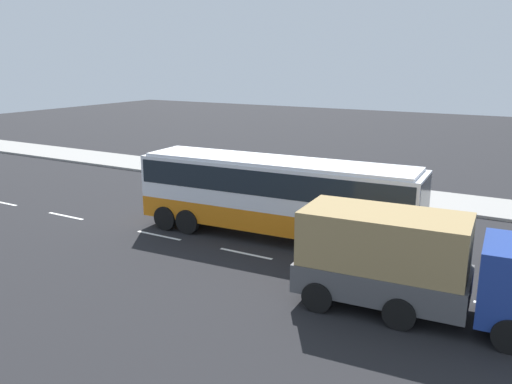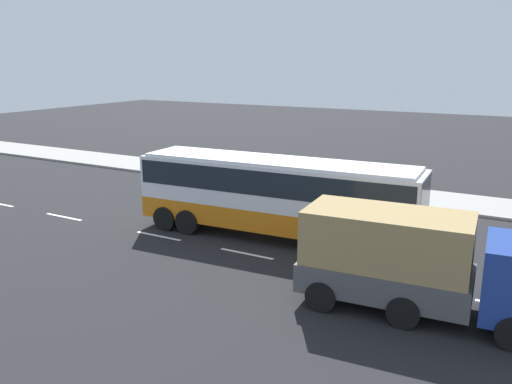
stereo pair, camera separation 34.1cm
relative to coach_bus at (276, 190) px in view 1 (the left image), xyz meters
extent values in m
plane|color=black|center=(0.31, 0.28, -2.14)|extent=(120.00, 120.00, 0.00)
cube|color=gray|center=(0.31, 9.54, -2.07)|extent=(80.00, 4.00, 0.15)
cube|color=white|center=(-15.55, -2.33, -2.14)|extent=(2.40, 0.16, 0.01)
cube|color=white|center=(-10.53, -2.33, -2.14)|extent=(2.40, 0.16, 0.01)
cube|color=white|center=(-4.58, -2.33, -2.14)|extent=(2.40, 0.16, 0.01)
cube|color=white|center=(-0.11, -2.33, -2.14)|extent=(2.40, 0.16, 0.01)
cube|color=orange|center=(0.00, 0.00, -1.13)|extent=(12.38, 3.26, 0.92)
cube|color=silver|center=(0.00, 0.00, 0.26)|extent=(12.38, 3.26, 1.86)
cube|color=black|center=(0.00, 0.00, 0.53)|extent=(12.14, 3.28, 1.02)
cube|color=black|center=(6.07, 0.34, 0.35)|extent=(0.25, 2.38, 1.49)
cube|color=silver|center=(0.00, 0.00, 1.25)|extent=(11.88, 3.08, 0.12)
cylinder|color=black|center=(4.45, 1.49, -1.59)|extent=(1.11, 0.36, 1.10)
cylinder|color=black|center=(4.59, -0.99, -1.59)|extent=(1.11, 0.36, 1.10)
cylinder|color=black|center=(-3.79, 1.03, -1.59)|extent=(1.11, 0.36, 1.10)
cylinder|color=black|center=(-3.65, -1.45, -1.59)|extent=(1.11, 0.36, 1.10)
cylinder|color=black|center=(-4.99, 0.97, -1.59)|extent=(1.11, 0.36, 1.10)
cylinder|color=black|center=(-4.85, -1.51, -1.59)|extent=(1.11, 0.36, 1.10)
cube|color=#4C4C4F|center=(5.92, -4.15, -1.21)|extent=(5.29, 2.84, 0.90)
cube|color=#997F51|center=(5.92, -4.15, 0.08)|extent=(5.08, 2.73, 1.69)
cylinder|color=black|center=(9.50, -2.70, -1.66)|extent=(0.98, 0.35, 0.96)
cylinder|color=black|center=(9.67, -5.09, -1.66)|extent=(0.98, 0.35, 0.96)
cylinder|color=black|center=(6.64, -2.90, -1.66)|extent=(0.98, 0.35, 0.96)
cylinder|color=black|center=(6.80, -5.29, -1.66)|extent=(0.98, 0.35, 0.96)
cylinder|color=black|center=(4.17, -3.07, -1.66)|extent=(0.98, 0.35, 0.96)
cylinder|color=black|center=(4.34, -5.46, -1.66)|extent=(0.98, 0.35, 0.96)
cylinder|color=brown|center=(-3.83, 8.02, -1.61)|extent=(0.14, 0.14, 0.78)
cylinder|color=brown|center=(-3.73, 7.89, -1.61)|extent=(0.14, 0.14, 0.78)
cylinder|color=#338C4C|center=(-3.78, 7.96, -0.93)|extent=(0.32, 0.32, 0.58)
sphere|color=tan|center=(-3.78, 7.96, -0.53)|extent=(0.21, 0.21, 0.21)
camera|label=1|loc=(10.06, -19.15, 5.37)|focal=36.73mm
camera|label=2|loc=(9.76, -19.32, 5.37)|focal=36.73mm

